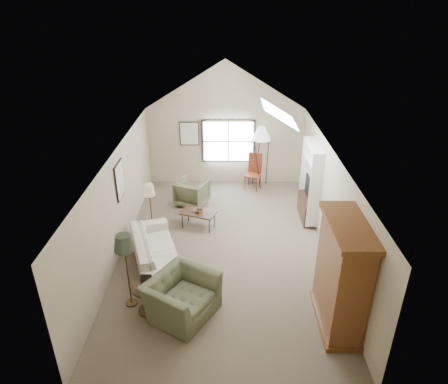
{
  "coord_description": "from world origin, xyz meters",
  "views": [
    {
      "loc": [
        0.09,
        -8.25,
        5.71
      ],
      "look_at": [
        0.0,
        0.4,
        1.4
      ],
      "focal_mm": 32.0,
      "sensor_mm": 36.0,
      "label": 1
    }
  ],
  "objects_px": {
    "armchair_near": "(182,297)",
    "side_table": "(148,299)",
    "armchair_far": "(192,193)",
    "side_chair": "(253,172)",
    "armoire": "(342,276)",
    "coffee_table": "(198,220)",
    "sofa": "(156,250)"
  },
  "relations": [
    {
      "from": "sofa",
      "to": "armchair_far",
      "type": "distance_m",
      "value": 2.99
    },
    {
      "from": "armoire",
      "to": "side_table",
      "type": "relative_size",
      "value": 3.64
    },
    {
      "from": "side_chair",
      "to": "armoire",
      "type": "bearing_deg",
      "value": -56.46
    },
    {
      "from": "armoire",
      "to": "coffee_table",
      "type": "relative_size",
      "value": 2.37
    },
    {
      "from": "armoire",
      "to": "armchair_near",
      "type": "bearing_deg",
      "value": 176.32
    },
    {
      "from": "armchair_near",
      "to": "armchair_far",
      "type": "relative_size",
      "value": 1.49
    },
    {
      "from": "armoire",
      "to": "side_table",
      "type": "bearing_deg",
      "value": 176.04
    },
    {
      "from": "side_chair",
      "to": "sofa",
      "type": "bearing_deg",
      "value": -100.16
    },
    {
      "from": "armchair_far",
      "to": "side_table",
      "type": "height_order",
      "value": "armchair_far"
    },
    {
      "from": "armchair_far",
      "to": "side_chair",
      "type": "xyz_separation_m",
      "value": [
        1.87,
        1.12,
        0.19
      ]
    },
    {
      "from": "armoire",
      "to": "side_chair",
      "type": "distance_m",
      "value": 6.06
    },
    {
      "from": "armoire",
      "to": "armchair_far",
      "type": "relative_size",
      "value": 2.56
    },
    {
      "from": "armchair_near",
      "to": "side_chair",
      "type": "relative_size",
      "value": 1.1
    },
    {
      "from": "sofa",
      "to": "armchair_near",
      "type": "distance_m",
      "value": 1.84
    },
    {
      "from": "armoire",
      "to": "side_table",
      "type": "height_order",
      "value": "armoire"
    },
    {
      "from": "coffee_table",
      "to": "side_chair",
      "type": "distance_m",
      "value": 2.94
    },
    {
      "from": "armchair_far",
      "to": "side_chair",
      "type": "relative_size",
      "value": 0.74
    },
    {
      "from": "coffee_table",
      "to": "side_chair",
      "type": "relative_size",
      "value": 0.8
    },
    {
      "from": "armchair_near",
      "to": "coffee_table",
      "type": "xyz_separation_m",
      "value": [
        0.1,
        3.26,
        -0.18
      ]
    },
    {
      "from": "armchair_far",
      "to": "armoire",
      "type": "bearing_deg",
      "value": 146.79
    },
    {
      "from": "side_table",
      "to": "armchair_far",
      "type": "bearing_deg",
      "value": 83.7
    },
    {
      "from": "armchair_near",
      "to": "side_table",
      "type": "height_order",
      "value": "armchair_near"
    },
    {
      "from": "coffee_table",
      "to": "side_chair",
      "type": "xyz_separation_m",
      "value": [
        1.6,
        2.44,
        0.34
      ]
    },
    {
      "from": "armchair_near",
      "to": "side_chair",
      "type": "xyz_separation_m",
      "value": [
        1.7,
        5.71,
        0.16
      ]
    },
    {
      "from": "coffee_table",
      "to": "sofa",
      "type": "bearing_deg",
      "value": -118.72
    },
    {
      "from": "side_chair",
      "to": "coffee_table",
      "type": "bearing_deg",
      "value": -101.86
    },
    {
      "from": "side_table",
      "to": "armoire",
      "type": "bearing_deg",
      "value": -3.96
    },
    {
      "from": "side_chair",
      "to": "armchair_near",
      "type": "bearing_deg",
      "value": -85.26
    },
    {
      "from": "armoire",
      "to": "side_chair",
      "type": "height_order",
      "value": "armoire"
    },
    {
      "from": "armchair_far",
      "to": "armchair_near",
      "type": "bearing_deg",
      "value": 115.58
    },
    {
      "from": "armchair_near",
      "to": "side_table",
      "type": "bearing_deg",
      "value": 116.44
    },
    {
      "from": "armoire",
      "to": "sofa",
      "type": "xyz_separation_m",
      "value": [
        -3.75,
        1.85,
        -0.75
      ]
    }
  ]
}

